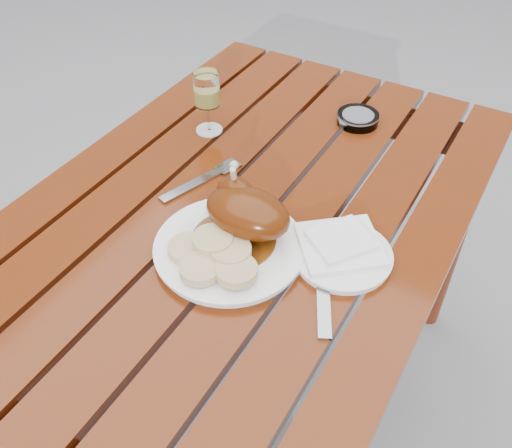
{
  "coord_description": "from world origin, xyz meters",
  "views": [
    {
      "loc": [
        0.45,
        -0.74,
        1.48
      ],
      "look_at": [
        0.07,
        -0.08,
        0.78
      ],
      "focal_mm": 40.0,
      "sensor_mm": 36.0,
      "label": 1
    }
  ],
  "objects_px": {
    "wine_glass": "(208,103)",
    "ashtray": "(358,118)",
    "dinner_plate": "(230,248)",
    "side_plate": "(342,256)",
    "table": "(249,318)"
  },
  "relations": [
    {
      "from": "dinner_plate",
      "to": "ashtray",
      "type": "distance_m",
      "value": 0.51
    },
    {
      "from": "table",
      "to": "dinner_plate",
      "type": "bearing_deg",
      "value": -71.41
    },
    {
      "from": "side_plate",
      "to": "dinner_plate",
      "type": "bearing_deg",
      "value": -154.5
    },
    {
      "from": "table",
      "to": "side_plate",
      "type": "relative_size",
      "value": 6.72
    },
    {
      "from": "wine_glass",
      "to": "ashtray",
      "type": "height_order",
      "value": "wine_glass"
    },
    {
      "from": "table",
      "to": "wine_glass",
      "type": "distance_m",
      "value": 0.52
    },
    {
      "from": "table",
      "to": "ashtray",
      "type": "relative_size",
      "value": 12.32
    },
    {
      "from": "dinner_plate",
      "to": "ashtray",
      "type": "height_order",
      "value": "ashtray"
    },
    {
      "from": "wine_glass",
      "to": "side_plate",
      "type": "xyz_separation_m",
      "value": [
        0.43,
        -0.22,
        -0.06
      ]
    },
    {
      "from": "dinner_plate",
      "to": "side_plate",
      "type": "bearing_deg",
      "value": 25.5
    },
    {
      "from": "wine_glass",
      "to": "ashtray",
      "type": "bearing_deg",
      "value": 35.57
    },
    {
      "from": "table",
      "to": "dinner_plate",
      "type": "distance_m",
      "value": 0.41
    },
    {
      "from": "dinner_plate",
      "to": "table",
      "type": "bearing_deg",
      "value": 108.59
    },
    {
      "from": "side_plate",
      "to": "wine_glass",
      "type": "bearing_deg",
      "value": 152.64
    },
    {
      "from": "wine_glass",
      "to": "side_plate",
      "type": "distance_m",
      "value": 0.49
    }
  ]
}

